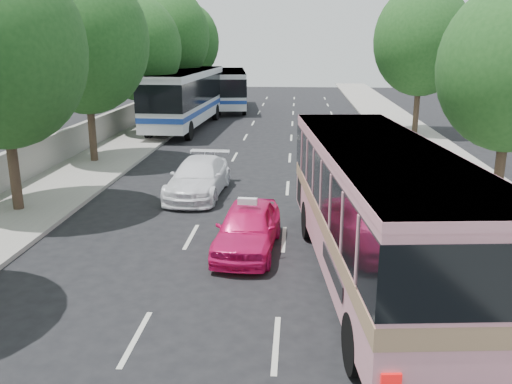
# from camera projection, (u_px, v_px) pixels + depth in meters

# --- Properties ---
(ground) EXTENTS (120.00, 120.00, 0.00)m
(ground) POSITION_uv_depth(u_px,v_px,m) (238.00, 297.00, 12.95)
(ground) COLOR black
(ground) RESTS_ON ground
(sidewalk_left) EXTENTS (4.00, 90.00, 0.15)m
(sidewalk_left) POSITION_uv_depth(u_px,v_px,m) (134.00, 140.00, 32.74)
(sidewalk_left) COLOR #9E998E
(sidewalk_left) RESTS_ON ground
(sidewalk_right) EXTENTS (4.00, 90.00, 0.12)m
(sidewalk_right) POSITION_uv_depth(u_px,v_px,m) (420.00, 144.00, 31.51)
(sidewalk_right) COLOR #9E998E
(sidewalk_right) RESTS_ON ground
(low_wall) EXTENTS (0.30, 90.00, 1.50)m
(low_wall) POSITION_uv_depth(u_px,v_px,m) (104.00, 126.00, 32.65)
(low_wall) COLOR #9E998E
(low_wall) RESTS_ON sidewalk_left
(tree_left_b) EXTENTS (5.70, 5.70, 8.88)m
(tree_left_b) POSITION_uv_depth(u_px,v_px,m) (0.00, 44.00, 17.69)
(tree_left_b) COLOR #38281E
(tree_left_b) RESTS_ON ground
(tree_left_c) EXTENTS (6.00, 6.00, 9.35)m
(tree_left_c) POSITION_uv_depth(u_px,v_px,m) (85.00, 36.00, 25.30)
(tree_left_c) COLOR #38281E
(tree_left_c) RESTS_ON ground
(tree_left_d) EXTENTS (5.52, 5.52, 8.60)m
(tree_left_d) POSITION_uv_depth(u_px,v_px,m) (137.00, 45.00, 33.10)
(tree_left_d) COLOR #38281E
(tree_left_d) RESTS_ON ground
(tree_left_e) EXTENTS (6.30, 6.30, 9.82)m
(tree_left_e) POSITION_uv_depth(u_px,v_px,m) (168.00, 33.00, 40.56)
(tree_left_e) COLOR #38281E
(tree_left_e) RESTS_ON ground
(tree_left_f) EXTENTS (5.88, 5.88, 9.16)m
(tree_left_f) POSITION_uv_depth(u_px,v_px,m) (187.00, 39.00, 48.36)
(tree_left_f) COLOR #38281E
(tree_left_f) RESTS_ON ground
(tree_right_far) EXTENTS (6.00, 6.00, 9.35)m
(tree_right_far) POSITION_uv_depth(u_px,v_px,m) (424.00, 37.00, 33.61)
(tree_right_far) COLOR #38281E
(tree_right_far) RESTS_ON ground
(pink_bus) EXTENTS (3.96, 11.32, 3.54)m
(pink_bus) POSITION_uv_depth(u_px,v_px,m) (378.00, 200.00, 13.11)
(pink_bus) COLOR pink
(pink_bus) RESTS_ON ground
(pink_taxi) EXTENTS (1.94, 4.25, 1.41)m
(pink_taxi) POSITION_uv_depth(u_px,v_px,m) (248.00, 228.00, 15.64)
(pink_taxi) COLOR #E71466
(pink_taxi) RESTS_ON ground
(white_pickup) EXTENTS (2.22, 4.98, 1.42)m
(white_pickup) POSITION_uv_depth(u_px,v_px,m) (199.00, 177.00, 21.32)
(white_pickup) COLOR white
(white_pickup) RESTS_ON ground
(tour_coach_front) EXTENTS (3.36, 13.21, 3.92)m
(tour_coach_front) POSITION_uv_depth(u_px,v_px,m) (186.00, 94.00, 37.05)
(tour_coach_front) COLOR silver
(tour_coach_front) RESTS_ON ground
(tour_coach_rear) EXTENTS (3.80, 11.39, 3.34)m
(tour_coach_rear) POSITION_uv_depth(u_px,v_px,m) (231.00, 86.00, 47.41)
(tour_coach_rear) COLOR silver
(tour_coach_rear) RESTS_ON ground
(taxi_roof_sign) EXTENTS (0.56, 0.22, 0.18)m
(taxi_roof_sign) POSITION_uv_depth(u_px,v_px,m) (248.00, 201.00, 15.42)
(taxi_roof_sign) COLOR silver
(taxi_roof_sign) RESTS_ON pink_taxi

